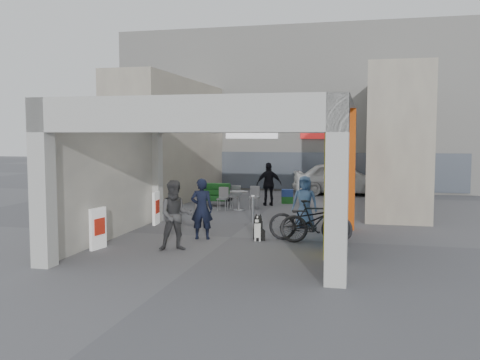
% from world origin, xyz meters
% --- Properties ---
extents(ground, '(90.00, 90.00, 0.00)m').
position_xyz_m(ground, '(0.00, 0.00, 0.00)').
color(ground, '#59595E').
rests_on(ground, ground).
extents(arcade_canopy, '(6.40, 6.45, 6.40)m').
position_xyz_m(arcade_canopy, '(0.54, -0.82, 2.30)').
color(arcade_canopy, '#B4B3AF').
rests_on(arcade_canopy, ground).
extents(far_building, '(18.00, 4.08, 8.00)m').
position_xyz_m(far_building, '(-0.00, 13.99, 3.99)').
color(far_building, silver).
rests_on(far_building, ground).
extents(plaza_bldg_left, '(2.00, 9.00, 5.00)m').
position_xyz_m(plaza_bldg_left, '(-4.50, 7.50, 2.50)').
color(plaza_bldg_left, '#B3AC94').
rests_on(plaza_bldg_left, ground).
extents(plaza_bldg_right, '(2.00, 9.00, 5.00)m').
position_xyz_m(plaza_bldg_right, '(4.50, 7.50, 2.50)').
color(plaza_bldg_right, '#B3AC94').
rests_on(plaza_bldg_right, ground).
extents(bollard_left, '(0.09, 0.09, 0.85)m').
position_xyz_m(bollard_left, '(-1.69, 2.23, 0.43)').
color(bollard_left, gray).
rests_on(bollard_left, ground).
extents(bollard_center, '(0.09, 0.09, 0.85)m').
position_xyz_m(bollard_center, '(0.08, 2.43, 0.42)').
color(bollard_center, gray).
rests_on(bollard_center, ground).
extents(bollard_right, '(0.09, 0.09, 0.87)m').
position_xyz_m(bollard_right, '(1.57, 2.50, 0.44)').
color(bollard_right, gray).
rests_on(bollard_right, ground).
extents(advert_board_near, '(0.18, 0.56, 1.00)m').
position_xyz_m(advert_board_near, '(-2.75, -2.18, 0.51)').
color(advert_board_near, white).
rests_on(advert_board_near, ground).
extents(advert_board_far, '(0.15, 0.56, 1.00)m').
position_xyz_m(advert_board_far, '(-2.75, 1.47, 0.51)').
color(advert_board_far, white).
rests_on(advert_board_far, ground).
extents(cafe_set, '(1.39, 1.12, 0.84)m').
position_xyz_m(cafe_set, '(-1.10, 5.31, 0.30)').
color(cafe_set, '#A0A0A5').
rests_on(cafe_set, ground).
extents(produce_stand, '(1.30, 0.70, 0.85)m').
position_xyz_m(produce_stand, '(-2.18, 6.01, 0.34)').
color(produce_stand, black).
rests_on(produce_stand, ground).
extents(crate_stack, '(0.51, 0.43, 0.56)m').
position_xyz_m(crate_stack, '(0.45, 7.38, 0.28)').
color(crate_stack, '#1A5B20').
rests_on(crate_stack, ground).
extents(border_collie, '(0.26, 0.51, 0.71)m').
position_xyz_m(border_collie, '(0.81, -0.25, 0.28)').
color(border_collie, black).
rests_on(border_collie, ground).
extents(man_with_dog, '(0.64, 0.47, 1.61)m').
position_xyz_m(man_with_dog, '(-0.69, -0.42, 0.81)').
color(man_with_dog, black).
rests_on(man_with_dog, ground).
extents(man_back_turned, '(1.00, 0.90, 1.67)m').
position_xyz_m(man_back_turned, '(-0.88, -1.86, 0.84)').
color(man_back_turned, '#3C3C3F').
rests_on(man_back_turned, ground).
extents(man_elderly, '(0.79, 0.54, 1.55)m').
position_xyz_m(man_elderly, '(1.76, 1.92, 0.77)').
color(man_elderly, '#5D83B5').
rests_on(man_elderly, ground).
extents(man_crates, '(1.06, 0.72, 1.67)m').
position_xyz_m(man_crates, '(-0.15, 6.56, 0.84)').
color(man_crates, black).
rests_on(man_crates, ground).
extents(bicycle_front, '(2.16, 0.93, 1.10)m').
position_xyz_m(bicycle_front, '(2.09, -0.09, 0.55)').
color(bicycle_front, black).
rests_on(bicycle_front, ground).
extents(bicycle_rear, '(1.88, 0.74, 1.10)m').
position_xyz_m(bicycle_rear, '(2.30, -0.26, 0.55)').
color(bicycle_rear, black).
rests_on(bicycle_rear, ground).
extents(white_van, '(4.45, 1.94, 1.49)m').
position_xyz_m(white_van, '(2.39, 11.07, 0.75)').
color(white_van, white).
rests_on(white_van, ground).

